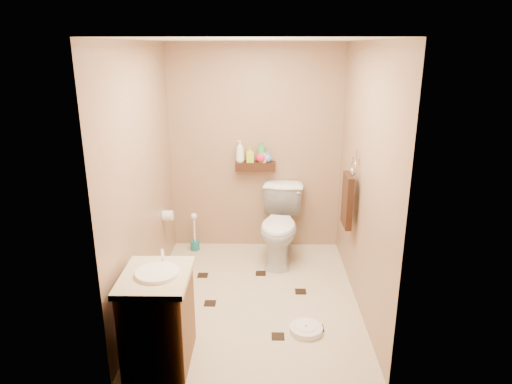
{
  "coord_description": "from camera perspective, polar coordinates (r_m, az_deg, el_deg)",
  "views": [
    {
      "loc": [
        0.1,
        -3.95,
        2.35
      ],
      "look_at": [
        0.02,
        0.25,
        1.0
      ],
      "focal_mm": 32.0,
      "sensor_mm": 36.0,
      "label": 1
    }
  ],
  "objects": [
    {
      "name": "bottle_b",
      "position": [
        5.26,
        -0.77,
        4.75
      ],
      "size": [
        0.09,
        0.09,
        0.18
      ],
      "primitive_type": "imported",
      "rotation": [
        0.0,
        0.0,
        3.28
      ],
      "color": "#C6D62D",
      "rests_on": "wall_shelf"
    },
    {
      "name": "wall_front",
      "position": [
        2.93,
        -0.99,
        -5.3
      ],
      "size": [
        2.0,
        0.04,
        2.4
      ],
      "primitive_type": "cube",
      "color": "#9E755A",
      "rests_on": "ground"
    },
    {
      "name": "towel_ring",
      "position": [
        4.5,
        11.4,
        -0.75
      ],
      "size": [
        0.12,
        0.3,
        0.76
      ],
      "color": "silver",
      "rests_on": "wall_right"
    },
    {
      "name": "toilet_brush",
      "position": [
        5.53,
        -7.67,
        -5.6
      ],
      "size": [
        0.11,
        0.11,
        0.47
      ],
      "color": "#1B6C6C",
      "rests_on": "ground"
    },
    {
      "name": "wall_right",
      "position": [
        4.21,
        13.35,
        1.45
      ],
      "size": [
        0.04,
        2.5,
        2.4
      ],
      "primitive_type": "cube",
      "color": "#9E755A",
      "rests_on": "ground"
    },
    {
      "name": "ground",
      "position": [
        4.6,
        -0.36,
        -12.95
      ],
      "size": [
        2.5,
        2.5,
        0.0
      ],
      "primitive_type": "plane",
      "color": "#CBB295",
      "rests_on": "ground"
    },
    {
      "name": "floor_accents",
      "position": [
        4.55,
        0.45,
        -13.24
      ],
      "size": [
        1.24,
        1.23,
        0.01
      ],
      "color": "black",
      "rests_on": "ground"
    },
    {
      "name": "wall_shelf",
      "position": [
        5.29,
        -0.07,
        3.25
      ],
      "size": [
        0.46,
        0.14,
        0.1
      ],
      "primitive_type": "cube",
      "color": "#391B0F",
      "rests_on": "wall_back"
    },
    {
      "name": "bottle_f",
      "position": [
        5.26,
        1.43,
        4.46
      ],
      "size": [
        0.12,
        0.12,
        0.13
      ],
      "primitive_type": "imported",
      "rotation": [
        0.0,
        0.0,
        4.91
      ],
      "color": "#5589D5",
      "rests_on": "wall_shelf"
    },
    {
      "name": "bathroom_scale",
      "position": [
        4.12,
        6.26,
        -16.67
      ],
      "size": [
        0.38,
        0.38,
        0.06
      ],
      "rotation": [
        0.0,
        0.0,
        0.41
      ],
      "color": "white",
      "rests_on": "ground"
    },
    {
      "name": "ceiling",
      "position": [
        3.95,
        -0.43,
        18.53
      ],
      "size": [
        2.0,
        2.5,
        0.02
      ],
      "primitive_type": "cube",
      "color": "white",
      "rests_on": "wall_back"
    },
    {
      "name": "wall_left",
      "position": [
        4.26,
        -13.98,
        1.59
      ],
      "size": [
        0.04,
        2.5,
        2.4
      ],
      "primitive_type": "cube",
      "color": "#9E755A",
      "rests_on": "ground"
    },
    {
      "name": "vanity",
      "position": [
        3.67,
        -12.11,
        -15.01
      ],
      "size": [
        0.51,
        0.61,
        0.86
      ],
      "rotation": [
        0.0,
        0.0,
        0.01
      ],
      "color": "brown",
      "rests_on": "ground"
    },
    {
      "name": "bottle_c",
      "position": [
        5.26,
        0.67,
        4.63
      ],
      "size": [
        0.14,
        0.14,
        0.16
      ],
      "primitive_type": "imported",
      "rotation": [
        0.0,
        0.0,
        3.01
      ],
      "color": "#EC1B42",
      "rests_on": "wall_shelf"
    },
    {
      "name": "toilet",
      "position": [
        5.16,
        3.05,
        -4.23
      ],
      "size": [
        0.56,
        0.87,
        0.83
      ],
      "primitive_type": "imported",
      "rotation": [
        0.0,
        0.0,
        -0.12
      ],
      "color": "white",
      "rests_on": "ground"
    },
    {
      "name": "bottle_a",
      "position": [
        5.25,
        -2.0,
        5.12
      ],
      "size": [
        0.13,
        0.13,
        0.25
      ],
      "primitive_type": "imported",
      "rotation": [
        0.0,
        0.0,
        4.34
      ],
      "color": "white",
      "rests_on": "wall_shelf"
    },
    {
      "name": "bottle_e",
      "position": [
        5.25,
        0.89,
        4.68
      ],
      "size": [
        0.09,
        0.09,
        0.17
      ],
      "primitive_type": "imported",
      "rotation": [
        0.0,
        0.0,
        2.94
      ],
      "color": "#FDAD54",
      "rests_on": "wall_shelf"
    },
    {
      "name": "bottle_d",
      "position": [
        5.25,
        0.72,
        5.09
      ],
      "size": [
        0.1,
        0.1,
        0.25
      ],
      "primitive_type": "imported",
      "rotation": [
        0.0,
        0.0,
        4.7
      ],
      "color": "green",
      "rests_on": "wall_shelf"
    },
    {
      "name": "wall_back",
      "position": [
        5.32,
        -0.06,
        5.34
      ],
      "size": [
        2.0,
        0.04,
        2.4
      ],
      "primitive_type": "cube",
      "color": "#9E755A",
      "rests_on": "ground"
    },
    {
      "name": "toilet_paper",
      "position": [
        5.03,
        -10.98,
        -2.89
      ],
      "size": [
        0.12,
        0.11,
        0.12
      ],
      "color": "white",
      "rests_on": "wall_left"
    }
  ]
}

